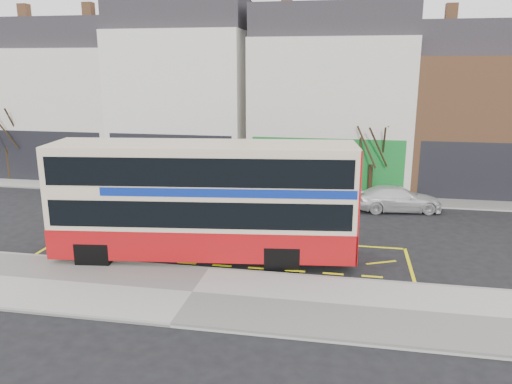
% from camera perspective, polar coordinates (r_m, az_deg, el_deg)
% --- Properties ---
extents(ground, '(120.00, 120.00, 0.00)m').
position_cam_1_polar(ground, '(18.14, -5.06, -8.61)').
color(ground, black).
rests_on(ground, ground).
extents(pavement, '(40.00, 4.00, 0.15)m').
position_cam_1_polar(pavement, '(16.10, -7.28, -11.46)').
color(pavement, '#A5A39C').
rests_on(pavement, ground).
extents(kerb, '(40.00, 0.15, 0.15)m').
position_cam_1_polar(kerb, '(17.78, -5.39, -8.84)').
color(kerb, gray).
rests_on(kerb, ground).
extents(far_pavement, '(50.00, 3.00, 0.15)m').
position_cam_1_polar(far_pavement, '(28.33, 0.87, 0.05)').
color(far_pavement, '#A5A39C').
rests_on(far_pavement, ground).
extents(road_markings, '(14.00, 3.40, 0.01)m').
position_cam_1_polar(road_markings, '(19.57, -3.80, -6.81)').
color(road_markings, '#F5EB0C').
rests_on(road_markings, ground).
extents(terrace_far_left, '(8.00, 8.01, 10.80)m').
position_cam_1_polar(terrace_far_left, '(36.02, -19.97, 9.91)').
color(terrace_far_left, beige).
rests_on(terrace_far_left, ground).
extents(terrace_left, '(8.00, 8.01, 11.80)m').
position_cam_1_polar(terrace_left, '(32.71, -7.61, 11.15)').
color(terrace_left, silver).
rests_on(terrace_left, ground).
extents(terrace_green_shop, '(9.00, 8.01, 11.30)m').
position_cam_1_polar(terrace_green_shop, '(31.14, 8.64, 10.50)').
color(terrace_green_shop, beige).
rests_on(terrace_green_shop, ground).
extents(terrace_right, '(9.00, 8.01, 10.30)m').
position_cam_1_polar(terrace_right, '(32.14, 25.03, 8.56)').
color(terrace_right, '#98613C').
rests_on(terrace_right, ground).
extents(double_decker_bus, '(11.14, 3.84, 4.36)m').
position_cam_1_polar(double_decker_bus, '(18.22, -5.87, -0.89)').
color(double_decker_bus, beige).
rests_on(double_decker_bus, ground).
extents(bus_stop_post, '(0.78, 0.17, 3.17)m').
position_cam_1_polar(bus_stop_post, '(19.22, -21.08, -1.77)').
color(bus_stop_post, black).
rests_on(bus_stop_post, pavement).
extents(car_silver, '(3.96, 2.23, 1.27)m').
position_cam_1_polar(car_silver, '(27.32, -12.70, 0.37)').
color(car_silver, '#A4A4A8').
rests_on(car_silver, ground).
extents(car_grey, '(4.32, 2.07, 1.37)m').
position_cam_1_polar(car_grey, '(27.80, -7.02, 0.95)').
color(car_grey, '#42444A').
rests_on(car_grey, ground).
extents(car_white, '(4.44, 2.33, 1.23)m').
position_cam_1_polar(car_white, '(25.72, 15.89, -0.74)').
color(car_white, silver).
rests_on(car_white, ground).
extents(street_tree_left, '(2.72, 2.72, 5.87)m').
position_cam_1_polar(street_tree_left, '(34.28, -26.93, 7.67)').
color(street_tree_left, '#2F2215').
rests_on(street_tree_left, ground).
extents(street_tree_right, '(2.35, 2.35, 5.07)m').
position_cam_1_polar(street_tree_right, '(27.16, 13.19, 6.32)').
color(street_tree_right, '#2F2215').
rests_on(street_tree_right, ground).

